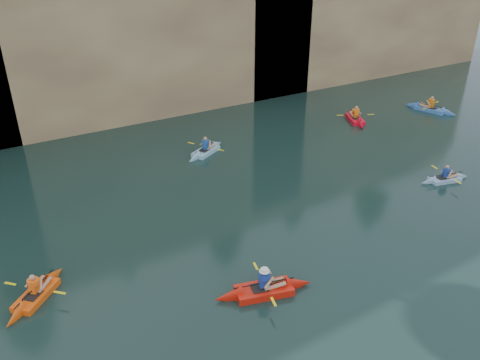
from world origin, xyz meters
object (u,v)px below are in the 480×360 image
main_kayaker (264,289)px  kayaker_ltblue_near (445,179)px  kayaker_orange (36,294)px  kayaker_red_far (355,119)px

main_kayaker → kayaker_ltblue_near: bearing=26.2°
main_kayaker → kayaker_orange: 7.51m
kayaker_orange → main_kayaker: bearing=-74.5°
kayaker_ltblue_near → kayaker_red_far: size_ratio=0.82×
main_kayaker → kayaker_red_far: bearing=52.7°
main_kayaker → kayaker_ltblue_near: size_ratio=1.24×
kayaker_ltblue_near → kayaker_red_far: (2.51, 8.77, 0.02)m
kayaker_orange → kayaker_ltblue_near: size_ratio=0.94×
kayaker_ltblue_near → kayaker_red_far: kayaker_red_far is taller
main_kayaker → kayaker_orange: main_kayaker is taller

